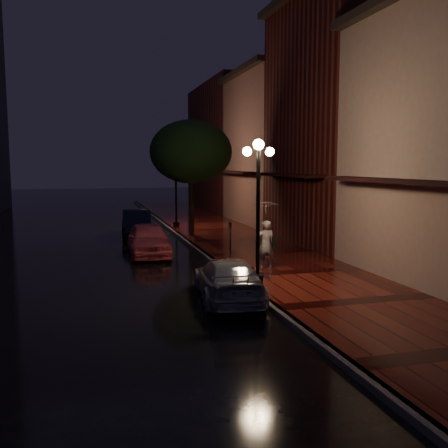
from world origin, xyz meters
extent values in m
plane|color=black|center=(0.00, 0.00, 0.00)|extent=(120.00, 120.00, 0.00)
cube|color=#400C0B|center=(2.25, 0.00, 0.07)|extent=(4.50, 60.00, 0.15)
cube|color=#595451|center=(0.00, 0.00, 0.07)|extent=(0.25, 60.00, 0.15)
cube|color=#511914|center=(7.00, 2.00, 5.50)|extent=(5.00, 8.00, 11.00)
cube|color=#8C5951|center=(7.00, 10.00, 4.50)|extent=(5.00, 8.00, 9.00)
cube|color=#511914|center=(7.00, 20.00, 5.00)|extent=(5.00, 12.00, 10.00)
cylinder|color=black|center=(0.35, -5.00, 2.15)|extent=(0.12, 0.12, 4.00)
cylinder|color=black|center=(0.35, -5.00, 0.30)|extent=(0.36, 0.36, 0.30)
cube|color=black|center=(0.35, -5.00, 4.15)|extent=(0.70, 0.08, 0.08)
sphere|color=#FFD799|center=(0.35, -5.00, 4.30)|extent=(0.32, 0.32, 0.32)
sphere|color=#FFD799|center=(0.00, -5.00, 4.10)|extent=(0.26, 0.26, 0.26)
sphere|color=#FFD799|center=(0.70, -5.00, 4.10)|extent=(0.26, 0.26, 0.26)
cylinder|color=black|center=(0.35, 9.00, 2.15)|extent=(0.12, 0.12, 4.00)
cylinder|color=black|center=(0.35, 9.00, 0.30)|extent=(0.36, 0.36, 0.30)
cube|color=black|center=(0.35, 9.00, 4.15)|extent=(0.70, 0.08, 0.08)
sphere|color=#FFD799|center=(0.35, 9.00, 4.30)|extent=(0.32, 0.32, 0.32)
sphere|color=#FFD799|center=(0.00, 9.00, 4.10)|extent=(0.26, 0.26, 0.26)
sphere|color=#FFD799|center=(0.70, 9.00, 4.10)|extent=(0.26, 0.26, 0.26)
cylinder|color=black|center=(0.60, 6.00, 1.75)|extent=(0.28, 0.28, 3.20)
ellipsoid|color=black|center=(0.60, 6.00, 4.35)|extent=(4.16, 4.16, 3.20)
sphere|color=black|center=(1.30, 6.60, 3.75)|extent=(1.80, 1.80, 1.80)
sphere|color=black|center=(0.00, 5.30, 3.85)|extent=(1.80, 1.80, 1.80)
imported|color=#E15C66|center=(-2.14, 1.37, 0.68)|extent=(1.74, 4.02, 1.35)
imported|color=black|center=(-2.03, 7.29, 0.68)|extent=(1.85, 4.24, 1.36)
imported|color=#9B9CA2|center=(-0.84, -5.97, 0.58)|extent=(2.07, 4.16, 1.16)
imported|color=white|center=(1.33, -3.03, 0.99)|extent=(0.64, 0.44, 1.68)
imported|color=silver|center=(1.33, -3.03, 2.06)|extent=(0.98, 1.00, 0.90)
cylinder|color=black|center=(1.33, -3.03, 1.38)|extent=(0.02, 0.02, 1.35)
cube|color=black|center=(1.61, -3.08, 1.10)|extent=(0.13, 0.31, 0.34)
cylinder|color=black|center=(1.00, 0.20, 0.68)|extent=(0.06, 0.06, 1.06)
cube|color=black|center=(1.00, 0.20, 1.31)|extent=(0.14, 0.12, 0.21)
camera|label=1|loc=(-4.53, -18.90, 3.74)|focal=40.00mm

